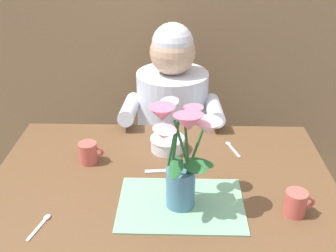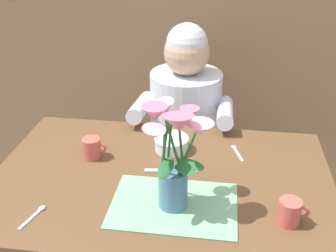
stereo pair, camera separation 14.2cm
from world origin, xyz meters
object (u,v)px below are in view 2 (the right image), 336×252
Objects in this scene: seated_person at (185,137)px; ceramic_mug at (290,212)px; tea_cup at (92,148)px; dinner_knife at (171,171)px; ceramic_bowl at (172,143)px; flower_vase at (175,153)px.

seated_person is 0.91m from ceramic_mug.
tea_cup is (-0.30, -0.52, 0.22)m from seated_person.
tea_cup reaches higher than dinner_knife.
ceramic_mug is at bearing -61.22° from seated_person.
dinner_knife is at bearing -86.89° from seated_person.
ceramic_bowl is 0.31m from tea_cup.
dinner_knife is at bearing -9.76° from tea_cup.
ceramic_bowl is 0.55m from ceramic_mug.
flower_vase is 2.53× the size of ceramic_bowl.
flower_vase is (0.04, -0.76, 0.37)m from seated_person.
ceramic_bowl is at bearing 98.88° from flower_vase.
ceramic_mug is at bearing -21.69° from tea_cup.
dinner_knife is (0.01, -0.57, 0.18)m from seated_person.
tea_cup is (-0.69, 0.28, 0.00)m from ceramic_mug.
flower_vase is 0.28m from dinner_knife.
flower_vase reaches higher than ceramic_bowl.
ceramic_bowl is at bearing -89.00° from seated_person.
tea_cup is (-0.31, 0.05, 0.04)m from dinner_knife.
ceramic_bowl is at bearing 89.74° from dinner_knife.
ceramic_mug is (0.35, -0.03, -0.16)m from flower_vase.
flower_vase is at bearing -35.38° from tea_cup.
flower_vase is 1.81× the size of dinner_knife.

